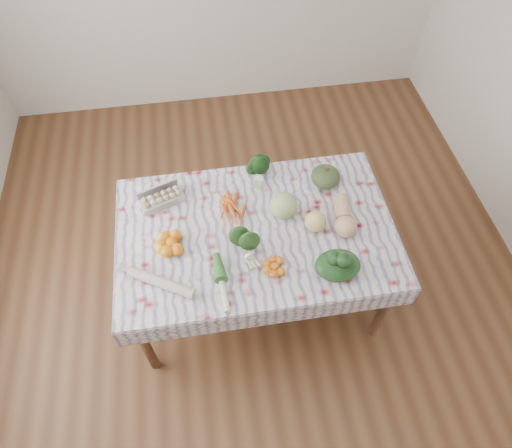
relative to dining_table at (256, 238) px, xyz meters
name	(u,v)px	position (x,y,z in m)	size (l,w,h in m)	color
ground	(256,290)	(0.00, 0.00, -0.68)	(4.50, 4.50, 0.00)	#52321C
dining_table	(256,238)	(0.00, 0.00, 0.00)	(1.60, 1.00, 0.75)	brown
tablecloth	(256,230)	(0.00, 0.00, 0.08)	(1.66, 1.06, 0.01)	silver
egg_carton	(162,200)	(-0.54, 0.29, 0.12)	(0.27, 0.11, 0.07)	#B3B3AE
carrot_bunch	(233,209)	(-0.12, 0.16, 0.10)	(0.22, 0.20, 0.04)	#DE5915
kale_bunch	(261,170)	(0.10, 0.41, 0.15)	(0.16, 0.14, 0.14)	#113510
kabocha_squash	(326,177)	(0.49, 0.30, 0.14)	(0.19, 0.19, 0.12)	#364C27
cabbage	(284,205)	(0.18, 0.09, 0.17)	(0.17, 0.17, 0.17)	#A9BE79
butternut_squash	(344,215)	(0.53, -0.02, 0.15)	(0.13, 0.28, 0.13)	tan
orange_cluster	(171,243)	(-0.50, -0.05, 0.12)	(0.23, 0.23, 0.08)	orange
broccoli	(247,248)	(-0.08, -0.16, 0.14)	(0.16, 0.16, 0.12)	#204919
mandarin_cluster	(275,266)	(0.06, -0.28, 0.11)	(0.17, 0.17, 0.05)	orange
grapefruit	(315,222)	(0.35, -0.04, 0.15)	(0.13, 0.13, 0.13)	#E3D074
spinach_bag	(338,265)	(0.40, -0.35, 0.14)	(0.26, 0.20, 0.11)	black
daikon	(161,282)	(-0.57, -0.29, 0.11)	(0.06, 0.06, 0.42)	beige
leek	(222,283)	(-0.24, -0.34, 0.10)	(0.04, 0.04, 0.34)	silver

